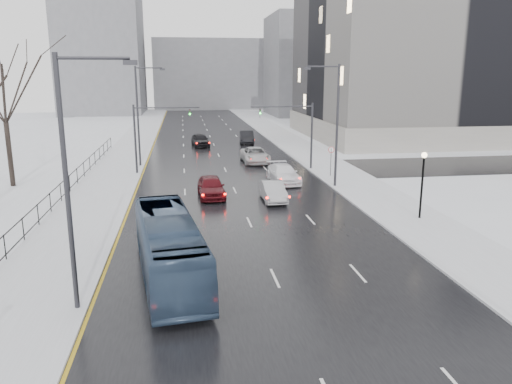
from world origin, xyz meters
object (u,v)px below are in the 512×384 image
mast_signal_right (301,128)px  mast_signal_left (147,131)px  no_uturn_sign (331,153)px  sedan_right_near (273,191)px  lamppost_r_mid (423,176)px  sedan_center_far (200,140)px  sedan_right_far (283,174)px  sedan_right_distant (247,137)px  sedan_right_cross (255,155)px  streetlight_r_mid (335,120)px  bus (169,247)px  streetlight_l_far (140,111)px  sedan_center_near (211,187)px  tree_park_e (13,187)px  streetlight_l_near (72,173)px

mast_signal_right → mast_signal_left: size_ratio=1.00×
no_uturn_sign → sedan_right_near: (-6.74, -7.77, -1.54)m
sedan_right_near → lamppost_r_mid: bearing=-36.5°
sedan_center_far → sedan_right_far: bearing=-81.2°
no_uturn_sign → sedan_right_distant: 24.08m
sedan_right_cross → sedan_right_distant: 15.07m
mast_signal_left → no_uturn_sign: 17.10m
lamppost_r_mid → sedan_right_distant: bearing=99.8°
streetlight_r_mid → sedan_center_far: size_ratio=2.04×
mast_signal_right → bus: (-12.13, -25.16, -2.60)m
streetlight_r_mid → sedan_right_cross: size_ratio=1.74×
lamppost_r_mid → bus: lamppost_r_mid is taller
lamppost_r_mid → no_uturn_sign: (-1.80, 14.00, -0.64)m
lamppost_r_mid → sedan_right_near: lamppost_r_mid is taller
no_uturn_sign → sedan_center_far: size_ratio=0.55×
mast_signal_left → sedan_right_distant: size_ratio=1.27×
streetlight_l_far → sedan_right_far: 16.61m
bus → sedan_center_near: bus is taller
tree_park_e → streetlight_r_mid: bearing=-8.6°
streetlight_l_far → streetlight_l_near: bearing=-90.0°
mast_signal_right → sedan_right_distant: mast_signal_right is taller
lamppost_r_mid → sedan_right_distant: size_ratio=0.84×
sedan_center_near → no_uturn_sign: bearing=26.3°
no_uturn_sign → sedan_right_near: no_uturn_sign is taller
bus → tree_park_e: bearing=114.7°
sedan_right_cross → no_uturn_sign: bearing=-57.6°
sedan_center_far → streetlight_l_far: bearing=-121.5°
mast_signal_right → sedan_right_distant: (-2.82, 19.58, -3.23)m
streetlight_r_mid → sedan_center_far: streetlight_r_mid is taller
lamppost_r_mid → sedan_center_far: (-12.81, 35.61, -2.07)m
streetlight_l_near → sedan_right_cross: size_ratio=1.74×
mast_signal_right → sedan_right_cross: mast_signal_right is taller
sedan_right_distant → sedan_center_near: bearing=-98.2°
tree_park_e → lamppost_r_mid: tree_park_e is taller
streetlight_l_near → bus: 6.03m
bus → sedan_center_far: (2.99, 42.77, -0.63)m
streetlight_l_far → sedan_center_far: bearing=65.0°
mast_signal_left → tree_park_e: bearing=-159.8°
sedan_center_far → mast_signal_left: bearing=-113.8°
streetlight_l_near → sedan_center_far: (6.35, 45.61, -4.74)m
sedan_right_far → sedan_right_distant: (0.01, 25.19, 0.07)m
streetlight_r_mid → sedan_right_far: (-3.67, 2.39, -4.81)m
bus → sedan_center_far: size_ratio=2.15×
bus → sedan_right_far: (9.30, 19.55, -0.69)m
no_uturn_sign → sedan_right_far: no_uturn_sign is taller
sedan_right_near → sedan_right_cross: (1.02, 16.32, 0.08)m
tree_park_e → sedan_center_near: tree_park_e is taller
tree_park_e → mast_signal_left: bearing=20.2°
sedan_right_far → sedan_right_distant: sedan_right_distant is taller
no_uturn_sign → sedan_right_far: bearing=-161.1°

